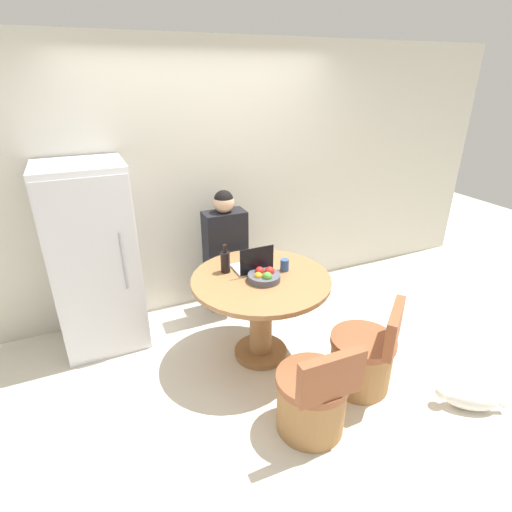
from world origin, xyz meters
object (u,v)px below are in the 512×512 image
chair_near_camera (313,399)px  fruit_bowl (264,276)px  cat (469,399)px  refrigerator (95,260)px  person_seated (224,249)px  dining_table (261,300)px  bottle (225,261)px  chair_near_right_corner (363,358)px  laptop (253,265)px

chair_near_camera → fruit_bowl: fruit_bowl is taller
chair_near_camera → cat: (1.16, -0.33, -0.17)m
refrigerator → person_seated: (1.18, 0.01, -0.11)m
dining_table → bottle: bottle is taller
refrigerator → dining_table: bearing=-33.0°
chair_near_right_corner → laptop: bearing=-94.6°
chair_near_camera → person_seated: person_seated is taller
bottle → cat: bearing=-46.1°
dining_table → laptop: size_ratio=3.88×
dining_table → chair_near_right_corner: dining_table is taller
laptop → bottle: (-0.22, 0.07, 0.05)m
chair_near_right_corner → bottle: bearing=-88.2°
laptop → cat: bearing=130.5°
dining_table → person_seated: (-0.03, 0.79, 0.15)m
chair_near_right_corner → laptop: (-0.58, 0.82, 0.56)m
fruit_bowl → dining_table: bearing=91.0°
refrigerator → fruit_bowl: bearing=-34.9°
fruit_bowl → bottle: bottle is taller
chair_near_camera → laptop: laptop is taller
bottle → dining_table: bearing=-43.1°
cat → chair_near_right_corner: bearing=-8.7°
bottle → cat: bottle is taller
refrigerator → laptop: bearing=-28.4°
fruit_bowl → bottle: (-0.23, 0.27, 0.06)m
refrigerator → fruit_bowl: size_ratio=6.32×
chair_near_camera → person_seated: (-0.01, 1.68, 0.45)m
chair_near_camera → bottle: 1.27m
laptop → cat: 1.92m
fruit_bowl → refrigerator: bearing=145.1°
bottle → cat: (1.37, -1.43, -0.78)m
refrigerator → chair_near_right_corner: 2.38m
dining_table → fruit_bowl: size_ratio=4.37×
fruit_bowl → person_seated: bearing=92.3°
refrigerator → dining_table: 1.47m
chair_near_camera → bottle: size_ratio=3.08×
refrigerator → dining_table: (1.21, -0.79, -0.27)m
dining_table → chair_near_camera: (-0.02, -0.89, -0.30)m
chair_near_right_corner → dining_table: bearing=-90.0°
person_seated → chair_near_right_corner: bearing=112.1°
person_seated → cat: bearing=120.4°
chair_near_camera → laptop: size_ratio=2.58×
person_seated → bottle: bearing=71.4°
chair_near_right_corner → chair_near_camera: (-0.59, -0.21, 0.00)m
refrigerator → person_seated: bearing=0.4°
refrigerator → chair_near_camera: 2.13m
dining_table → cat: size_ratio=2.58×
person_seated → bottle: size_ratio=5.33×
dining_table → chair_near_right_corner: bearing=-50.2°
dining_table → chair_near_right_corner: (0.57, -0.68, -0.30)m
chair_near_right_corner → fruit_bowl: 1.00m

